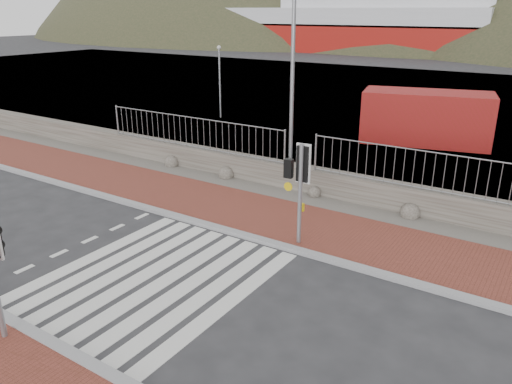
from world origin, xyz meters
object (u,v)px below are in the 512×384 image
Objects in this scene: shipping_container at (426,118)px; streetlight at (297,54)px; ferry at (348,14)px; traffic_signal_far at (299,173)px.

streetlight is at bearing -120.56° from shipping_container.
ferry reaches higher than shipping_container.
traffic_signal_far is 0.35× the size of streetlight.
ferry is 57.94m from shipping_container.
shipping_container is at bearing -91.57° from traffic_signal_far.
ferry reaches higher than streetlight.
traffic_signal_far is 0.49× the size of shipping_container.
traffic_signal_far is (26.63, -64.48, -3.31)m from ferry.
ferry is 17.66× the size of traffic_signal_far.
streetlight reaches higher than traffic_signal_far.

